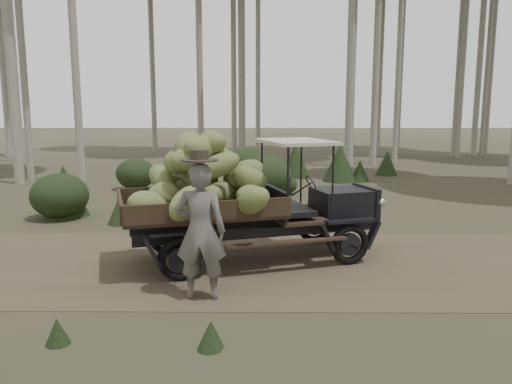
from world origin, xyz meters
The scene contains 5 objects.
ground centered at (0.00, 0.00, 0.00)m, with size 120.00×120.00×0.00m, color #473D2B.
dirt_track centered at (0.00, 0.00, 0.00)m, with size 70.00×4.00×0.01m, color brown.
banana_truck centered at (-2.80, 0.12, 1.29)m, with size 4.61×2.91×2.28m.
farmer centered at (-3.09, -1.51, 0.96)m, with size 0.69×0.51×2.02m.
undergrowth centered at (-2.06, 2.11, 0.53)m, with size 22.96×22.84×1.34m.
Camera 1 is at (-2.28, -7.96, 2.54)m, focal length 35.00 mm.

